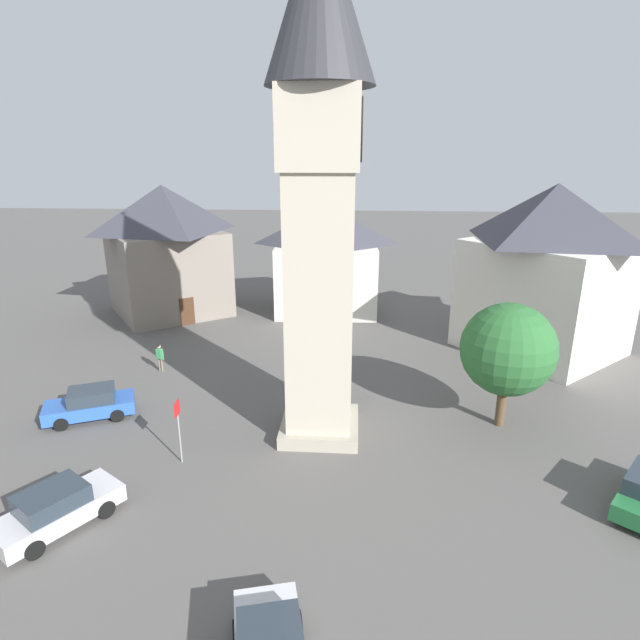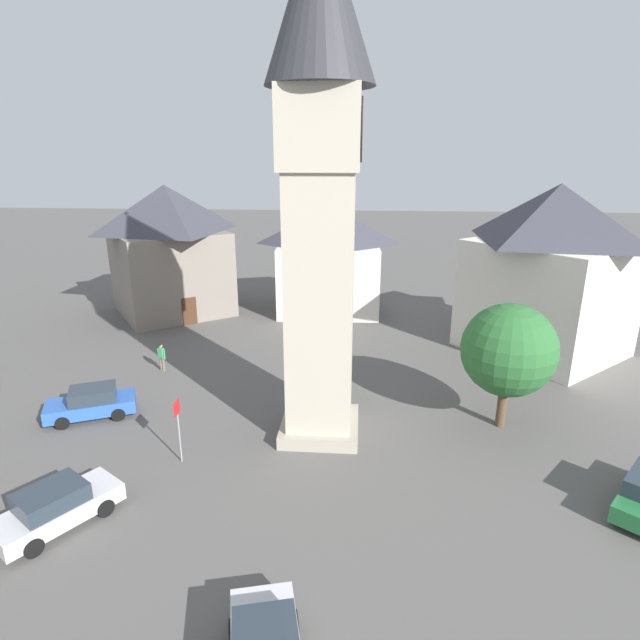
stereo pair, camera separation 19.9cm
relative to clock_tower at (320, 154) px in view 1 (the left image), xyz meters
The scene contains 10 objects.
ground_plane 12.31m from the clock_tower, 96.69° to the right, with size 200.00×200.00×0.00m, color #565451.
clock_tower is the anchor object (origin of this frame).
car_blue_kerb 16.12m from the clock_tower, 87.31° to the left, with size 3.23×4.46×1.53m.
car_white_side 15.98m from the clock_tower, 129.36° to the left, with size 4.37×3.69×1.53m.
pedestrian 16.33m from the clock_tower, 57.56° to the left, with size 0.33×0.53×1.69m.
tree 12.07m from the clock_tower, 81.42° to the right, with size 4.29×4.29×5.99m.
building_shop_left 21.18m from the clock_tower, ahead, with size 7.10×8.59×8.41m.
building_terrace_right 19.18m from the clock_tower, 49.43° to the right, with size 12.07×12.00×10.67m.
building_corner_back 23.74m from the clock_tower, 36.47° to the left, with size 11.61×11.63×10.13m.
road_sign 12.17m from the clock_tower, 117.05° to the left, with size 0.60×0.07×2.80m.
Camera 1 is at (-20.96, -1.47, 12.27)m, focal length 28.66 mm.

